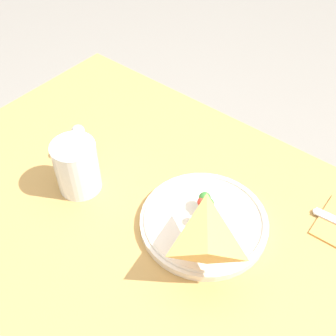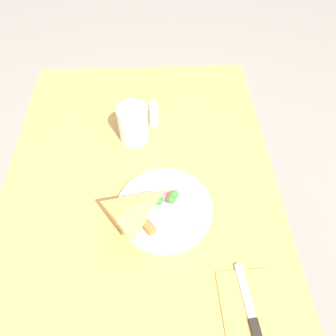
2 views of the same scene
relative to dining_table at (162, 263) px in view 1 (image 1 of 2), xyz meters
name	(u,v)px [view 1 (image 1 of 2)]	position (x,y,z in m)	size (l,w,h in m)	color
dining_table	(162,263)	(0.00, 0.00, 0.00)	(1.12, 0.74, 0.75)	tan
plate_pizza	(204,221)	(-0.05, -0.06, 0.13)	(0.24, 0.24, 0.06)	silver
milk_glass	(77,169)	(0.20, 0.02, 0.17)	(0.09, 0.09, 0.11)	white
salt_shaker	(80,143)	(0.26, -0.04, 0.16)	(0.03, 0.03, 0.09)	silver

